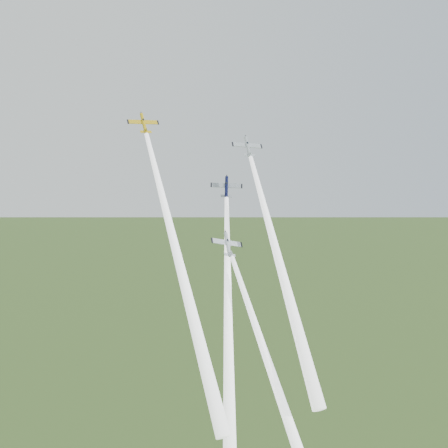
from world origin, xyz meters
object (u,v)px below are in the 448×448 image
Objects in this scene: plane_silver_low at (228,244)px; plane_silver_right at (248,146)px; plane_yellow at (144,123)px; plane_navy at (226,187)px.

plane_silver_right is at bearing 43.18° from plane_silver_low.
plane_silver_right is at bearing -14.02° from plane_yellow.
plane_yellow is 23.87m from plane_silver_right.
plane_yellow is 0.96× the size of plane_silver_low.
plane_navy is at bearing 64.56° from plane_silver_low.
plane_silver_right is 0.98× the size of plane_silver_low.
plane_silver_low is at bearing -89.86° from plane_navy.
plane_yellow reaches higher than plane_silver_low.
plane_silver_right reaches higher than plane_navy.
plane_yellow is at bearing 129.10° from plane_silver_low.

